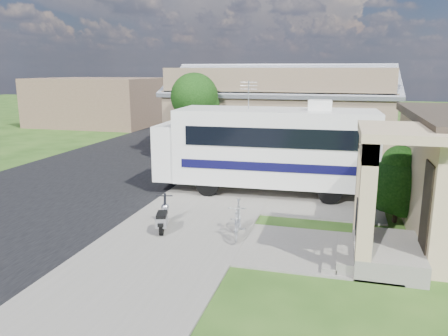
% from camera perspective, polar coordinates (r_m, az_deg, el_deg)
% --- Properties ---
extents(ground, '(120.00, 120.00, 0.00)m').
position_cam_1_polar(ground, '(13.40, -0.72, -7.84)').
color(ground, '#1D4011').
extents(street_slab, '(9.00, 80.00, 0.02)m').
position_cam_1_polar(street_slab, '(25.07, -11.07, 1.69)').
color(street_slab, black).
rests_on(street_slab, ground).
extents(sidewalk_slab, '(4.00, 80.00, 0.06)m').
position_cam_1_polar(sidewalk_slab, '(22.99, 3.66, 0.96)').
color(sidewalk_slab, slate).
rests_on(sidewalk_slab, ground).
extents(driveway_slab, '(7.00, 6.00, 0.05)m').
position_cam_1_polar(driveway_slab, '(17.32, 8.14, -3.09)').
color(driveway_slab, slate).
rests_on(driveway_slab, ground).
extents(walk_slab, '(4.00, 3.00, 0.05)m').
position_cam_1_polar(walk_slab, '(12.03, 12.06, -10.49)').
color(walk_slab, slate).
rests_on(walk_slab, ground).
extents(warehouse, '(12.50, 8.40, 5.04)m').
position_cam_1_polar(warehouse, '(26.40, 7.59, 6.71)').
color(warehouse, '#77624A').
rests_on(warehouse, ground).
extents(distant_bldg_far, '(10.00, 8.00, 4.00)m').
position_cam_1_polar(distant_bldg_far, '(39.81, -16.01, 8.34)').
color(distant_bldg_far, brown).
rests_on(distant_bldg_far, ground).
extents(distant_bldg_near, '(8.00, 7.00, 3.20)m').
position_cam_1_polar(distant_bldg_near, '(49.71, -6.81, 9.06)').
color(distant_bldg_near, '#77624A').
rests_on(distant_bldg_near, ground).
extents(street_tree_a, '(2.44, 2.40, 4.58)m').
position_cam_1_polar(street_tree_a, '(22.33, -3.60, 8.96)').
color(street_tree_a, black).
rests_on(street_tree_a, ground).
extents(street_tree_b, '(2.44, 2.40, 4.73)m').
position_cam_1_polar(street_tree_b, '(31.95, 2.21, 10.36)').
color(street_tree_b, black).
rests_on(street_tree_b, ground).
extents(street_tree_c, '(2.44, 2.40, 4.42)m').
position_cam_1_polar(street_tree_c, '(40.78, 5.08, 10.43)').
color(street_tree_c, black).
rests_on(street_tree_c, ground).
extents(motorhome, '(8.40, 2.99, 4.26)m').
position_cam_1_polar(motorhome, '(16.89, 5.66, 2.85)').
color(motorhome, white).
rests_on(motorhome, ground).
extents(shrub, '(2.00, 1.91, 2.46)m').
position_cam_1_polar(shrub, '(14.63, 21.95, -1.85)').
color(shrub, black).
rests_on(shrub, ground).
extents(scooter, '(0.69, 1.42, 0.95)m').
position_cam_1_polar(scooter, '(13.07, -7.98, -6.50)').
color(scooter, black).
rests_on(scooter, ground).
extents(bicycle, '(0.74, 1.74, 1.01)m').
position_cam_1_polar(bicycle, '(12.50, 1.80, -6.92)').
color(bicycle, '#B0B1B8').
rests_on(bicycle, ground).
extents(pickup_truck, '(4.00, 6.55, 1.70)m').
position_cam_1_polar(pickup_truck, '(27.24, -5.03, 4.53)').
color(pickup_truck, silver).
rests_on(pickup_truck, ground).
extents(van, '(2.88, 6.19, 1.75)m').
position_cam_1_polar(van, '(33.89, -2.55, 6.22)').
color(van, silver).
rests_on(van, ground).
extents(garden_hose, '(0.39, 0.39, 0.18)m').
position_cam_1_polar(garden_hose, '(12.44, 15.64, -9.56)').
color(garden_hose, '#156925').
rests_on(garden_hose, ground).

